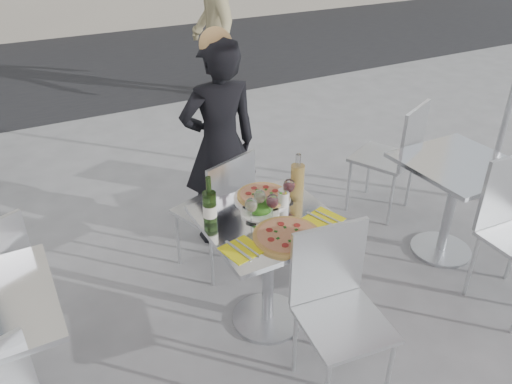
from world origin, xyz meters
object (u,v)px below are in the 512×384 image
carafe (297,181)px  side_chair_rfar (396,151)px  sugar_shaker (283,198)px  pizza_far (262,196)px  wineglass_red_b (289,187)px  main_table (268,250)px  pedestrian_b (210,23)px  pizza_near (287,236)px  wine_bottle (210,207)px  napkin_left (242,249)px  chair_far (221,205)px  wineglass_red_a (272,202)px  wineglass_white_b (260,197)px  salad_plate (260,208)px  side_table_right (454,189)px  wineglass_white_a (251,206)px  napkin_right (324,219)px  chair_near (336,299)px  woman_diner (220,146)px

carafe → side_chair_rfar: bearing=21.5°
sugar_shaker → pizza_far: bearing=116.9°
side_chair_rfar → wineglass_red_b: side_chair_rfar is taller
main_table → pedestrian_b: pedestrian_b is taller
pizza_near → wine_bottle: bearing=135.0°
main_table → napkin_left: (-0.26, -0.18, 0.21)m
chair_far → napkin_left: chair_far is taller
chair_far → sugar_shaker: bearing=89.6°
wineglass_red_a → wineglass_white_b: bearing=117.3°
salad_plate → wineglass_white_b: (-0.01, -0.01, 0.07)m
side_table_right → wineglass_white_a: (-1.60, 0.02, 0.32)m
main_table → carafe: bearing=25.0°
side_table_right → pedestrian_b: (-0.05, 4.05, 0.41)m
napkin_right → chair_near: bearing=-131.1°
side_chair_rfar → napkin_right: bearing=6.8°
chair_far → wineglass_white_b: bearing=71.9°
side_chair_rfar → woman_diner: size_ratio=0.62×
side_chair_rfar → pizza_far: bearing=-8.9°
side_table_right → wineglass_white_b: 1.55m
wineglass_red_b → wineglass_red_a: bearing=-149.0°
wine_bottle → wineglass_red_b: size_ratio=1.87×
wineglass_white_b → napkin_right: (0.29, -0.21, -0.11)m
woman_diner → pedestrian_b: size_ratio=0.81×
carafe → chair_far: bearing=121.1°
wineglass_red_a → napkin_left: 0.35m
wine_bottle → carafe: bearing=1.2°
side_chair_rfar → wine_bottle: wine_bottle is taller
sugar_shaker → wineglass_white_b: 0.17m
wineglass_red_a → woman_diner: bearing=82.5°
wineglass_white_a → napkin_right: wineglass_white_a is taller
wineglass_white_a → wineglass_red_b: size_ratio=1.00×
woman_diner → wineglass_red_b: bearing=96.7°
wineglass_white_b → salad_plate: bearing=44.0°
sugar_shaker → wineglass_red_b: 0.07m
chair_near → side_chair_rfar: size_ratio=0.95×
main_table → side_chair_rfar: side_chair_rfar is taller
chair_near → carafe: carafe is taller
chair_near → sugar_shaker: 0.66m
pizza_near → napkin_left: size_ratio=1.70×
wine_bottle → sugar_shaker: (0.45, -0.02, -0.06)m
wineglass_white_a → chair_near: bearing=-69.6°
main_table → napkin_left: size_ratio=3.51×
pizza_far → woman_diner: bearing=84.7°
salad_plate → napkin_left: salad_plate is taller
salad_plate → side_chair_rfar: bearing=19.3°
side_chair_rfar → salad_plate: side_chair_rfar is taller
salad_plate → wineglass_white_a: bearing=-145.3°
chair_far → napkin_right: bearing=93.0°
wineglass_red_b → napkin_left: 0.54m
chair_far → wineglass_red_a: 0.68m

